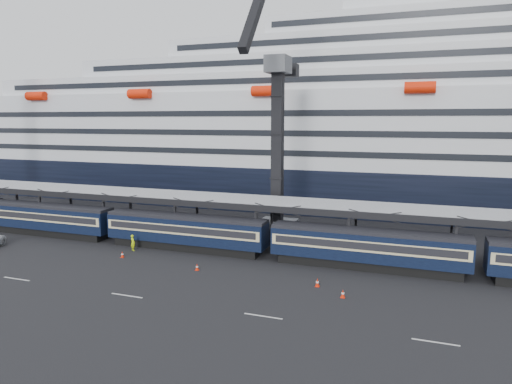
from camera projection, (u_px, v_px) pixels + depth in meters
ground at (463, 322)px, 33.07m from camera, size 260.00×260.00×0.00m
train at (403, 250)px, 43.57m from camera, size 133.05×3.00×4.05m
canopy at (455, 214)px, 45.27m from camera, size 130.00×6.25×5.53m
cruise_ship at (437, 133)px, 74.27m from camera, size 214.09×28.84×34.00m
crane_dark_near at (277, 141)px, 55.14m from camera, size 4.50×17.75×35.08m
worker at (133, 243)px, 50.97m from camera, size 0.79×0.70×1.82m
traffic_cone_a at (122, 254)px, 48.52m from camera, size 0.34×0.34×0.69m
traffic_cone_b at (197, 267)px, 44.38m from camera, size 0.34×0.34×0.68m
traffic_cone_c at (317, 282)px, 40.02m from camera, size 0.38×0.38×0.76m
traffic_cone_d at (343, 294)px, 37.52m from camera, size 0.36×0.36×0.72m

